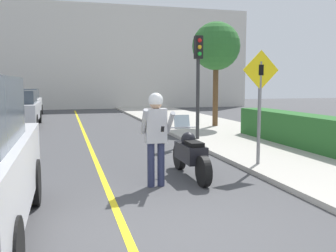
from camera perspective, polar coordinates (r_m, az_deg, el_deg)
ground_plane at (r=5.16m, az=0.84°, el=-16.28°), size 80.00×80.00×0.00m
sidewalk_curb at (r=10.71m, az=19.85°, el=-4.35°), size 4.40×44.00×0.11m
road_center_line at (r=10.77m, az=-11.34°, el=-4.31°), size 0.12×36.00×0.01m
building_backdrop at (r=30.66m, az=-13.19°, el=10.22°), size 28.00×1.20×8.19m
motorcycle at (r=8.02m, az=3.41°, el=-4.28°), size 0.62×2.18×1.29m
person_biker at (r=7.17m, az=-1.85°, el=-0.43°), size 0.59×0.49×1.82m
crossing_sign at (r=8.95m, az=13.83°, el=4.43°), size 0.91×0.08×2.65m
traffic_light at (r=12.77m, az=4.63°, el=8.88°), size 0.26×0.30×3.47m
hedge_row at (r=12.25m, az=19.13°, el=-0.46°), size 0.90×5.93×0.96m
street_tree at (r=16.94m, az=7.34°, el=11.87°), size 2.11×2.11×4.58m
parked_car_silver at (r=18.85m, az=-21.88°, el=2.54°), size 1.88×4.20×1.68m
parked_car_white at (r=24.51m, az=-20.97°, el=3.38°), size 1.88×4.20×1.68m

